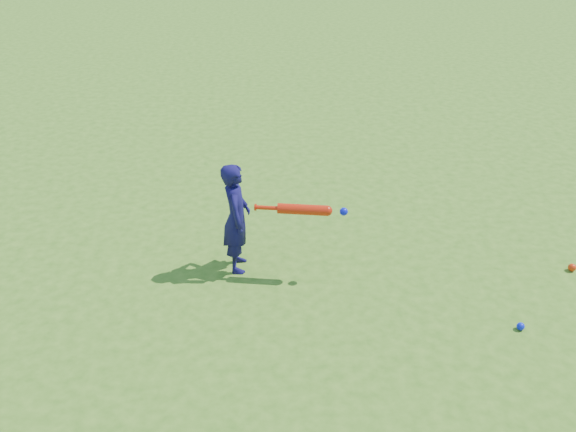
# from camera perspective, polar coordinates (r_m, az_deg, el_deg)

# --- Properties ---
(ground) EXTENTS (80.00, 80.00, 0.00)m
(ground) POSITION_cam_1_polar(r_m,az_deg,el_deg) (6.10, -8.49, -7.18)
(ground) COLOR #3D721B
(ground) RESTS_ON ground
(child) EXTENTS (0.28, 0.42, 1.13)m
(child) POSITION_cam_1_polar(r_m,az_deg,el_deg) (6.18, -4.61, -0.16)
(child) COLOR #120E45
(child) RESTS_ON ground
(ground_ball_red) EXTENTS (0.08, 0.08, 0.08)m
(ground_ball_red) POSITION_cam_1_polar(r_m,az_deg,el_deg) (6.97, 23.93, -4.20)
(ground_ball_red) COLOR red
(ground_ball_red) RESTS_ON ground
(ground_ball_blue) EXTENTS (0.07, 0.07, 0.07)m
(ground_ball_blue) POSITION_cam_1_polar(r_m,az_deg,el_deg) (5.99, 19.97, -9.20)
(ground_ball_blue) COLOR #0D1DE0
(ground_ball_blue) RESTS_ON ground
(bat_swing) EXTENTS (0.87, 0.17, 0.10)m
(bat_swing) POSITION_cam_1_polar(r_m,az_deg,el_deg) (5.98, 1.66, 0.56)
(bat_swing) COLOR red
(bat_swing) RESTS_ON ground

